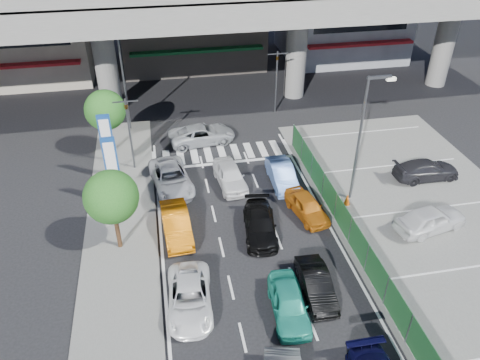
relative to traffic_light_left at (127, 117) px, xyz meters
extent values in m
plane|color=black|center=(6.20, -12.00, -3.94)|extent=(120.00, 120.00, 0.00)
cube|color=#5D5D5A|center=(17.20, -10.00, -3.91)|extent=(12.00, 28.00, 0.06)
cube|color=#5D5D5A|center=(-0.80, -8.00, -3.88)|extent=(4.00, 30.00, 0.12)
cylinder|color=slate|center=(-1.80, 10.00, 0.06)|extent=(1.80, 1.80, 8.00)
cylinder|color=slate|center=(14.20, 10.00, 0.06)|extent=(1.80, 1.80, 8.00)
cylinder|color=slate|center=(28.20, 10.00, 0.06)|extent=(1.80, 1.80, 8.00)
cube|color=#ADA08C|center=(-9.80, 20.00, 2.56)|extent=(12.00, 10.00, 13.00)
cube|color=red|center=(-9.80, 14.90, -1.14)|extent=(10.80, 1.60, 0.25)
cube|color=black|center=(-9.80, 14.98, 3.21)|extent=(9.60, 0.10, 5.85)
cube|color=#125C2A|center=(6.20, 15.90, -1.14)|extent=(12.60, 1.60, 0.25)
cube|color=red|center=(22.20, 14.90, -1.14)|extent=(10.80, 1.60, 0.25)
cube|color=black|center=(22.20, 14.98, 2.66)|extent=(9.60, 0.10, 5.40)
cylinder|color=#595B60|center=(0.00, 0.00, -1.34)|extent=(0.14, 0.14, 5.20)
cube|color=#595B60|center=(0.00, 0.00, 1.06)|extent=(1.60, 0.08, 0.08)
imported|color=black|center=(0.00, 0.00, 0.76)|extent=(0.26, 1.24, 0.50)
cylinder|color=#595B60|center=(11.70, 7.00, -1.34)|extent=(0.14, 0.14, 5.20)
cube|color=#595B60|center=(11.70, 7.00, 1.06)|extent=(1.60, 0.08, 0.08)
imported|color=black|center=(11.70, 7.00, 0.76)|extent=(0.26, 1.24, 0.50)
cylinder|color=#595B60|center=(13.20, -6.00, 0.06)|extent=(0.16, 0.16, 8.00)
cube|color=#595B60|center=(13.80, -6.00, 3.96)|extent=(1.40, 0.15, 0.15)
cube|color=silver|center=(14.50, -6.00, 3.81)|extent=(0.50, 0.22, 0.18)
cylinder|color=#595B60|center=(-0.30, 6.00, 0.06)|extent=(0.16, 0.16, 8.00)
cube|color=#595B60|center=(0.30, 6.00, 3.96)|extent=(1.40, 0.15, 0.15)
cube|color=silver|center=(1.00, 6.00, 3.81)|extent=(0.50, 0.22, 0.18)
cylinder|color=#595B60|center=(-1.00, -4.00, -2.84)|extent=(0.10, 0.10, 2.20)
cube|color=navy|center=(-1.00, -4.00, -0.74)|extent=(0.80, 0.12, 3.00)
cube|color=white|center=(-1.00, -4.07, -0.74)|extent=(0.60, 0.02, 2.40)
cylinder|color=#595B60|center=(-1.40, -1.00, -2.84)|extent=(0.10, 0.10, 2.20)
cube|color=navy|center=(-1.40, -1.00, -0.74)|extent=(0.80, 0.12, 3.00)
cube|color=white|center=(-1.40, -1.07, -0.74)|extent=(0.60, 0.02, 2.40)
cylinder|color=#382314|center=(-0.80, -8.00, -2.74)|extent=(0.24, 0.24, 2.40)
sphere|color=#164B15|center=(-0.80, -8.00, -0.54)|extent=(2.80, 2.80, 2.80)
cylinder|color=#382314|center=(-1.60, 2.50, -2.74)|extent=(0.24, 0.24, 2.40)
sphere|color=#164B15|center=(-1.60, 2.50, -0.54)|extent=(2.80, 2.80, 2.80)
imported|color=white|center=(2.51, -12.83, -3.32)|extent=(2.34, 4.54, 1.22)
imported|color=teal|center=(6.94, -14.06, -3.28)|extent=(1.82, 3.97, 1.32)
imported|color=black|center=(8.55, -13.14, -3.33)|extent=(1.41, 3.73, 1.22)
imported|color=#BB5F07|center=(2.32, -7.42, -3.25)|extent=(1.70, 4.27, 1.38)
imported|color=black|center=(6.91, -8.22, -3.32)|extent=(2.28, 4.47, 1.24)
imported|color=#C06714|center=(10.00, -7.13, -3.31)|extent=(2.20, 3.89, 1.25)
imported|color=silver|center=(2.35, -2.71, -3.25)|extent=(2.97, 5.22, 1.37)
imported|color=white|center=(6.10, -3.13, -3.25)|extent=(2.00, 4.18, 1.38)
imported|color=#6590E1|center=(9.43, -3.63, -3.26)|extent=(1.48, 4.10, 1.34)
imported|color=#AEB2B7|center=(5.01, 2.83, -3.25)|extent=(5.14, 2.84, 1.36)
imported|color=white|center=(16.41, -9.75, -3.15)|extent=(4.50, 2.56, 1.44)
imported|color=#27272B|center=(18.91, -4.85, -3.24)|extent=(4.37, 1.80, 1.26)
cone|color=#F25D0D|center=(12.73, -6.65, -3.50)|extent=(0.50, 0.50, 0.75)
camera|label=1|loc=(2.00, -27.99, 13.28)|focal=35.00mm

